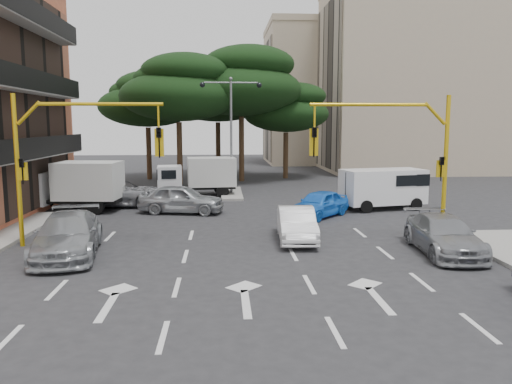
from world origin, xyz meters
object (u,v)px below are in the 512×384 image
(car_silver_cross_a, at_px, (120,193))
(box_truck_a, at_px, (71,187))
(signal_mast_right, at_px, (404,147))
(car_silver_parked, at_px, (444,235))
(car_silver_cross_b, at_px, (181,199))
(van_white, at_px, (383,189))
(car_silver_wagon, at_px, (68,235))
(box_truck_b, at_px, (197,177))
(signal_mast_left, at_px, (63,148))
(car_blue_compact, at_px, (319,204))
(street_lamp_center, at_px, (231,115))
(car_white_hatch, at_px, (296,224))

(car_silver_cross_a, distance_m, box_truck_a, 2.88)
(signal_mast_right, distance_m, car_silver_parked, 3.95)
(signal_mast_right, bearing_deg, car_silver_cross_b, 144.03)
(car_silver_cross_b, height_order, van_white, van_white)
(car_silver_wagon, distance_m, box_truck_b, 15.63)
(signal_mast_left, height_order, car_silver_cross_b, signal_mast_left)
(car_silver_cross_a, bearing_deg, car_blue_compact, -109.79)
(street_lamp_center, relative_size, car_silver_cross_b, 1.69)
(car_silver_cross_b, distance_m, van_white, 11.37)
(box_truck_a, bearing_deg, car_silver_wagon, -159.12)
(signal_mast_right, relative_size, car_white_hatch, 1.43)
(car_white_hatch, xyz_separation_m, car_silver_wagon, (-8.77, -1.85, 0.08))
(box_truck_a, bearing_deg, signal_mast_left, -159.40)
(car_white_hatch, relative_size, car_blue_compact, 1.03)
(signal_mast_left, distance_m, car_silver_cross_b, 8.62)
(signal_mast_left, relative_size, van_white, 1.30)
(car_white_hatch, bearing_deg, car_silver_parked, -21.65)
(signal_mast_left, relative_size, car_silver_cross_a, 1.08)
(car_silver_wagon, bearing_deg, car_silver_cross_b, 59.54)
(car_silver_wagon, height_order, box_truck_b, box_truck_b)
(signal_mast_left, relative_size, car_silver_parked, 1.24)
(signal_mast_left, distance_m, van_white, 17.31)
(car_silver_cross_a, distance_m, car_silver_parked, 18.46)
(van_white, relative_size, box_truck_b, 0.88)
(signal_mast_left, height_order, street_lamp_center, street_lamp_center)
(street_lamp_center, bearing_deg, car_silver_cross_b, -112.17)
(signal_mast_left, height_order, van_white, signal_mast_left)
(car_white_hatch, relative_size, box_truck_a, 0.75)
(car_silver_cross_a, height_order, box_truck_a, box_truck_a)
(car_white_hatch, bearing_deg, car_blue_compact, 72.47)
(signal_mast_right, height_order, box_truck_b, signal_mast_right)
(car_white_hatch, distance_m, car_silver_cross_b, 8.59)
(signal_mast_right, height_order, car_silver_cross_b, signal_mast_right)
(signal_mast_right, height_order, street_lamp_center, street_lamp_center)
(car_blue_compact, xyz_separation_m, car_silver_cross_b, (-7.27, 1.61, 0.09))
(signal_mast_right, xyz_separation_m, signal_mast_left, (-13.61, 0.00, 0.00))
(car_silver_wagon, xyz_separation_m, car_silver_cross_b, (3.47, 8.60, 0.01))
(street_lamp_center, relative_size, car_silver_cross_a, 1.40)
(car_blue_compact, bearing_deg, box_truck_b, 171.78)
(car_white_hatch, distance_m, box_truck_a, 13.85)
(car_white_hatch, relative_size, van_white, 0.91)
(car_white_hatch, height_order, box_truck_a, box_truck_a)
(car_silver_wagon, bearing_deg, signal_mast_left, 98.51)
(street_lamp_center, xyz_separation_m, car_silver_cross_a, (-6.62, -4.50, -4.65))
(car_silver_parked, xyz_separation_m, box_truck_a, (-16.67, 10.18, 0.68))
(car_silver_wagon, height_order, car_silver_cross_a, car_silver_wagon)
(box_truck_a, relative_size, box_truck_b, 1.07)
(signal_mast_left, relative_size, car_blue_compact, 1.48)
(car_silver_wagon, height_order, van_white, van_white)
(signal_mast_left, xyz_separation_m, car_silver_parked, (14.47, -2.17, -3.18))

